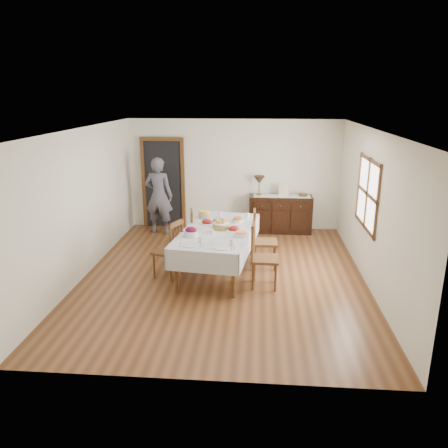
# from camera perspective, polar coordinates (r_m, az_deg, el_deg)

# --- Properties ---
(ground) EXTENTS (6.00, 6.00, 0.00)m
(ground) POSITION_cam_1_polar(r_m,az_deg,el_deg) (7.94, -0.06, -6.78)
(ground) COLOR brown
(room_shell) EXTENTS (5.02, 6.02, 2.65)m
(room_shell) POSITION_cam_1_polar(r_m,az_deg,el_deg) (7.86, -0.87, 5.53)
(room_shell) COLOR silver
(room_shell) RESTS_ON ground
(dining_table) EXTENTS (1.49, 2.50, 0.82)m
(dining_table) POSITION_cam_1_polar(r_m,az_deg,el_deg) (7.89, -0.82, -1.36)
(dining_table) COLOR silver
(dining_table) RESTS_ON ground
(chair_left_near) EXTENTS (0.57, 0.57, 1.06)m
(chair_left_near) POSITION_cam_1_polar(r_m,az_deg,el_deg) (7.77, -7.05, -3.23)
(chair_left_near) COLOR #553318
(chair_left_near) RESTS_ON ground
(chair_left_far) EXTENTS (0.49, 0.49, 1.01)m
(chair_left_far) POSITION_cam_1_polar(r_m,az_deg,el_deg) (8.52, -5.13, -1.51)
(chair_left_far) COLOR #553318
(chair_left_far) RESTS_ON ground
(chair_right_near) EXTENTS (0.48, 0.48, 1.11)m
(chair_right_near) POSITION_cam_1_polar(r_m,az_deg,el_deg) (7.37, 4.93, -4.07)
(chair_right_near) COLOR #553318
(chair_right_near) RESTS_ON ground
(chair_right_far) EXTENTS (0.47, 0.47, 1.10)m
(chair_right_far) POSITION_cam_1_polar(r_m,az_deg,el_deg) (8.19, 5.00, -1.93)
(chair_right_far) COLOR #553318
(chair_right_far) RESTS_ON ground
(sideboard) EXTENTS (1.45, 0.53, 0.87)m
(sideboard) POSITION_cam_1_polar(r_m,az_deg,el_deg) (10.36, 7.36, 1.32)
(sideboard) COLOR black
(sideboard) RESTS_ON ground
(person) EXTENTS (0.64, 0.46, 1.91)m
(person) POSITION_cam_1_polar(r_m,az_deg,el_deg) (10.16, -8.52, 3.98)
(person) COLOR #51505C
(person) RESTS_ON ground
(bread_basket) EXTENTS (0.31, 0.31, 0.18)m
(bread_basket) POSITION_cam_1_polar(r_m,az_deg,el_deg) (7.87, -0.40, -0.10)
(bread_basket) COLOR olive
(bread_basket) RESTS_ON dining_table
(egg_basket) EXTENTS (0.27, 0.27, 0.10)m
(egg_basket) POSITION_cam_1_polar(r_m,az_deg,el_deg) (8.23, -0.53, 0.35)
(egg_basket) COLOR black
(egg_basket) RESTS_ON dining_table
(ham_platter_a) EXTENTS (0.28, 0.28, 0.11)m
(ham_platter_a) POSITION_cam_1_polar(r_m,az_deg,el_deg) (8.17, -2.25, 0.21)
(ham_platter_a) COLOR silver
(ham_platter_a) RESTS_ON dining_table
(ham_platter_b) EXTENTS (0.32, 0.32, 0.11)m
(ham_platter_b) POSITION_cam_1_polar(r_m,az_deg,el_deg) (7.76, 1.31, -0.71)
(ham_platter_b) COLOR silver
(ham_platter_b) RESTS_ON dining_table
(beet_bowl) EXTENTS (0.24, 0.24, 0.17)m
(beet_bowl) POSITION_cam_1_polar(r_m,az_deg,el_deg) (7.49, -4.33, -1.05)
(beet_bowl) COLOR silver
(beet_bowl) RESTS_ON dining_table
(carrot_bowl) EXTENTS (0.22, 0.22, 0.09)m
(carrot_bowl) POSITION_cam_1_polar(r_m,az_deg,el_deg) (8.29, 1.79, 0.52)
(carrot_bowl) COLOR silver
(carrot_bowl) RESTS_ON dining_table
(pineapple_bowl) EXTENTS (0.25, 0.25, 0.15)m
(pineapple_bowl) POSITION_cam_1_polar(r_m,az_deg,el_deg) (8.55, -2.48, 1.21)
(pineapple_bowl) COLOR tan
(pineapple_bowl) RESTS_ON dining_table
(casserole_dish) EXTENTS (0.26, 0.26, 0.08)m
(casserole_dish) POSITION_cam_1_polar(r_m,az_deg,el_deg) (7.48, 2.23, -1.33)
(casserole_dish) COLOR silver
(casserole_dish) RESTS_ON dining_table
(butter_dish) EXTENTS (0.15, 0.11, 0.07)m
(butter_dish) POSITION_cam_1_polar(r_m,az_deg,el_deg) (7.64, -1.95, -0.94)
(butter_dish) COLOR silver
(butter_dish) RESTS_ON dining_table
(setting_left) EXTENTS (0.43, 0.31, 0.10)m
(setting_left) POSITION_cam_1_polar(r_m,az_deg,el_deg) (7.09, -3.97, -2.53)
(setting_left) COLOR silver
(setting_left) RESTS_ON dining_table
(setting_right) EXTENTS (0.43, 0.31, 0.10)m
(setting_right) POSITION_cam_1_polar(r_m,az_deg,el_deg) (6.96, 0.11, -2.86)
(setting_right) COLOR silver
(setting_right) RESTS_ON dining_table
(glass_far_a) EXTENTS (0.07, 0.07, 0.11)m
(glass_far_a) POSITION_cam_1_polar(r_m,az_deg,el_deg) (8.60, -0.52, 1.21)
(glass_far_a) COLOR silver
(glass_far_a) RESTS_ON dining_table
(glass_far_b) EXTENTS (0.06, 0.06, 0.10)m
(glass_far_b) POSITION_cam_1_polar(r_m,az_deg,el_deg) (8.57, 3.14, 1.12)
(glass_far_b) COLOR silver
(glass_far_b) RESTS_ON dining_table
(runner) EXTENTS (1.30, 0.35, 0.01)m
(runner) POSITION_cam_1_polar(r_m,az_deg,el_deg) (10.23, 7.56, 3.66)
(runner) COLOR white
(runner) RESTS_ON sideboard
(table_lamp) EXTENTS (0.26, 0.26, 0.46)m
(table_lamp) POSITION_cam_1_polar(r_m,az_deg,el_deg) (10.17, 4.63, 5.69)
(table_lamp) COLOR brown
(table_lamp) RESTS_ON sideboard
(picture_frame) EXTENTS (0.22, 0.08, 0.28)m
(picture_frame) POSITION_cam_1_polar(r_m,az_deg,el_deg) (10.16, 7.79, 4.34)
(picture_frame) COLOR beige
(picture_frame) RESTS_ON sideboard
(deco_bowl) EXTENTS (0.20, 0.20, 0.06)m
(deco_bowl) POSITION_cam_1_polar(r_m,az_deg,el_deg) (10.28, 10.28, 3.75)
(deco_bowl) COLOR #553318
(deco_bowl) RESTS_ON sideboard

